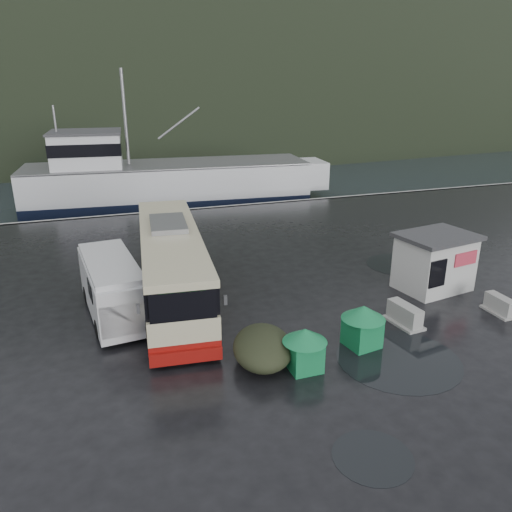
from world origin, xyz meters
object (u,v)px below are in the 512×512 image
object	(u,v)px
white_van	(115,315)
waste_bin_right	(304,369)
fishing_trawler	(169,187)
jersey_barrier_b	(498,313)
jersey_barrier_a	(403,324)
ticket_kiosk	(431,288)
coach_bus	(174,298)
dome_tent	(263,362)
waste_bin_left	(361,345)

from	to	relation	value
white_van	waste_bin_right	size ratio (longest dim) A/B	3.88
fishing_trawler	jersey_barrier_b	bearing A→B (deg)	-68.53
white_van	waste_bin_right	world-z (taller)	white_van
white_van	jersey_barrier_b	bearing A→B (deg)	-24.01
white_van	jersey_barrier_a	distance (m)	11.76
waste_bin_right	ticket_kiosk	size ratio (longest dim) A/B	0.45
coach_bus	dome_tent	size ratio (longest dim) A/B	4.07
waste_bin_right	dome_tent	bearing A→B (deg)	144.08
white_van	waste_bin_left	size ratio (longest dim) A/B	3.66
waste_bin_left	ticket_kiosk	size ratio (longest dim) A/B	0.47
dome_tent	coach_bus	bearing A→B (deg)	107.80
waste_bin_left	jersey_barrier_a	bearing A→B (deg)	21.25
coach_bus	white_van	distance (m)	2.73
coach_bus	fishing_trawler	bearing A→B (deg)	86.58
waste_bin_left	ticket_kiosk	world-z (taller)	ticket_kiosk
dome_tent	ticket_kiosk	world-z (taller)	ticket_kiosk
white_van	waste_bin_right	bearing A→B (deg)	-53.24
white_van	ticket_kiosk	distance (m)	14.28
jersey_barrier_a	fishing_trawler	distance (m)	29.48
dome_tent	jersey_barrier_a	bearing A→B (deg)	7.80
coach_bus	fishing_trawler	world-z (taller)	fishing_trawler
coach_bus	waste_bin_right	xyz separation A→B (m)	(3.18, -7.11, 0.00)
waste_bin_right	jersey_barrier_a	xyz separation A→B (m)	(5.09, 1.71, 0.00)
white_van	fishing_trawler	xyz separation A→B (m)	(6.29, 24.60, 0.00)
coach_bus	white_van	xyz separation A→B (m)	(-2.58, -0.88, 0.00)
coach_bus	waste_bin_right	distance (m)	7.79
white_van	jersey_barrier_b	world-z (taller)	white_van
jersey_barrier_a	fishing_trawler	bearing A→B (deg)	98.91
waste_bin_left	dome_tent	xyz separation A→B (m)	(-3.79, 0.10, 0.00)
waste_bin_right	fishing_trawler	world-z (taller)	fishing_trawler
coach_bus	ticket_kiosk	world-z (taller)	coach_bus
waste_bin_right	fishing_trawler	xyz separation A→B (m)	(0.53, 30.83, 0.00)
waste_bin_left	fishing_trawler	bearing A→B (deg)	93.98
coach_bus	waste_bin_right	size ratio (longest dim) A/B	7.79
ticket_kiosk	white_van	bearing A→B (deg)	163.12
jersey_barrier_a	coach_bus	bearing A→B (deg)	146.83
waste_bin_left	ticket_kiosk	bearing A→B (deg)	32.06
ticket_kiosk	jersey_barrier_a	size ratio (longest dim) A/B	2.02
waste_bin_left	waste_bin_right	xyz separation A→B (m)	(-2.62, -0.74, 0.00)
jersey_barrier_a	fishing_trawler	xyz separation A→B (m)	(-4.56, 29.13, 0.00)
white_van	coach_bus	bearing A→B (deg)	12.85
white_van	waste_bin_left	world-z (taller)	white_van
white_van	dome_tent	world-z (taller)	white_van
coach_bus	waste_bin_left	bearing A→B (deg)	-42.20
waste_bin_left	jersey_barrier_a	distance (m)	2.65
coach_bus	dome_tent	xyz separation A→B (m)	(2.01, -6.26, 0.00)
coach_bus	ticket_kiosk	distance (m)	11.89
jersey_barrier_a	fishing_trawler	size ratio (longest dim) A/B	0.06
coach_bus	dome_tent	world-z (taller)	coach_bus
fishing_trawler	white_van	bearing A→B (deg)	-99.66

